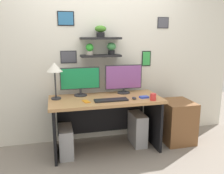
% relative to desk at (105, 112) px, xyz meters
% --- Properties ---
extents(ground_plane, '(8.00, 8.00, 0.00)m').
position_rel_desk_xyz_m(ground_plane, '(0.00, -0.05, -0.54)').
color(ground_plane, gray).
extents(back_wall_assembly, '(4.40, 0.24, 2.70)m').
position_rel_desk_xyz_m(back_wall_assembly, '(0.00, 0.38, 0.82)').
color(back_wall_assembly, silver).
rests_on(back_wall_assembly, ground).
extents(desk, '(1.52, 0.68, 0.75)m').
position_rel_desk_xyz_m(desk, '(0.00, 0.00, 0.00)').
color(desk, tan).
rests_on(desk, ground).
extents(monitor_left, '(0.55, 0.18, 0.40)m').
position_rel_desk_xyz_m(monitor_left, '(-0.32, 0.16, 0.44)').
color(monitor_left, '#2D2D33').
rests_on(monitor_left, desk).
extents(monitor_right, '(0.55, 0.18, 0.42)m').
position_rel_desk_xyz_m(monitor_right, '(0.32, 0.16, 0.43)').
color(monitor_right, '#2D2D33').
rests_on(monitor_right, desk).
extents(keyboard, '(0.44, 0.14, 0.02)m').
position_rel_desk_xyz_m(keyboard, '(0.04, -0.20, 0.22)').
color(keyboard, black).
rests_on(keyboard, desk).
extents(computer_mouse, '(0.06, 0.09, 0.03)m').
position_rel_desk_xyz_m(computer_mouse, '(0.36, -0.20, 0.23)').
color(computer_mouse, '#2D2D33').
rests_on(computer_mouse, desk).
extents(desk_lamp, '(0.20, 0.20, 0.49)m').
position_rel_desk_xyz_m(desk_lamp, '(-0.66, 0.05, 0.61)').
color(desk_lamp, '#2D2D33').
rests_on(desk_lamp, desk).
extents(cell_phone, '(0.10, 0.15, 0.01)m').
position_rel_desk_xyz_m(cell_phone, '(-0.28, -0.17, 0.22)').
color(cell_phone, orange).
rests_on(cell_phone, desk).
extents(coffee_mug, '(0.08, 0.08, 0.09)m').
position_rel_desk_xyz_m(coffee_mug, '(0.58, -0.31, 0.26)').
color(coffee_mug, red).
rests_on(coffee_mug, desk).
extents(scissors_tray, '(0.13, 0.10, 0.02)m').
position_rel_desk_xyz_m(scissors_tray, '(0.51, -0.17, 0.23)').
color(scissors_tray, blue).
rests_on(scissors_tray, desk).
extents(drawer_cabinet, '(0.44, 0.50, 0.63)m').
position_rel_desk_xyz_m(drawer_cabinet, '(1.10, -0.05, -0.22)').
color(drawer_cabinet, brown).
rests_on(drawer_cabinet, ground).
extents(computer_tower_left, '(0.18, 0.40, 0.39)m').
position_rel_desk_xyz_m(computer_tower_left, '(-0.56, -0.10, -0.34)').
color(computer_tower_left, '#99999E').
rests_on(computer_tower_left, ground).
extents(computer_tower_right, '(0.18, 0.40, 0.47)m').
position_rel_desk_xyz_m(computer_tower_right, '(0.49, -0.00, -0.30)').
color(computer_tower_right, '#99999E').
rests_on(computer_tower_right, ground).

